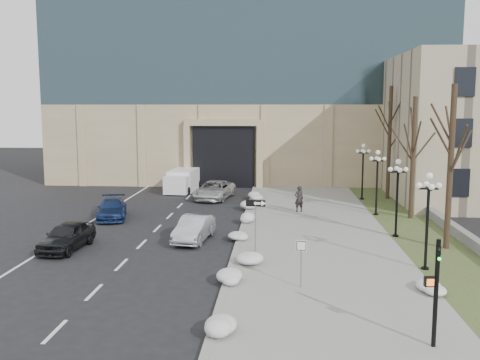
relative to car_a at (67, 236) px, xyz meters
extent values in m
plane|color=black|center=(10.30, -8.58, -0.76)|extent=(160.00, 160.00, 0.00)
cube|color=gray|center=(13.80, 5.42, -0.70)|extent=(9.00, 40.00, 0.12)
cube|color=gray|center=(9.30, 5.42, -0.69)|extent=(0.30, 40.00, 0.14)
cube|color=#3D4B25|center=(20.30, 5.42, -0.71)|extent=(4.00, 40.00, 0.10)
cube|color=gray|center=(22.30, 7.42, -0.41)|extent=(0.50, 30.00, 0.70)
cube|color=tan|center=(8.30, 33.42, 3.24)|extent=(40.00, 20.00, 8.00)
cube|color=black|center=(6.30, 24.42, 2.24)|extent=(6.00, 2.50, 6.00)
cube|color=tan|center=(6.30, 23.02, 5.54)|extent=(7.50, 0.60, 0.60)
cube|color=tan|center=(2.80, 23.02, 2.24)|extent=(0.60, 0.60, 6.00)
cube|color=tan|center=(9.80, 23.02, 2.24)|extent=(0.60, 0.60, 6.00)
cube|color=black|center=(24.30, 10.42, 1.74)|extent=(1.40, 0.25, 2.00)
cube|color=black|center=(24.30, 10.42, 5.24)|extent=(1.40, 0.25, 2.00)
cube|color=black|center=(24.30, 10.42, 8.74)|extent=(1.40, 0.25, 2.00)
imported|color=black|center=(0.00, 0.00, 0.00)|extent=(2.14, 4.60, 1.52)
imported|color=#B4B6BC|center=(6.67, 2.45, -0.03)|extent=(2.06, 4.57, 1.46)
imported|color=navy|center=(-0.10, 8.35, -0.07)|extent=(3.03, 5.09, 1.38)
imported|color=silver|center=(6.17, 16.74, 0.01)|extent=(3.49, 5.90, 1.54)
imported|color=#2A2A2E|center=(2.52, 20.15, -0.03)|extent=(1.93, 4.39, 1.47)
imported|color=black|center=(13.11, 11.06, 0.32)|extent=(0.82, 0.68, 1.92)
cube|color=silver|center=(2.76, 21.68, 0.23)|extent=(2.54, 5.09, 1.98)
cube|color=silver|center=(2.54, 18.72, 0.13)|extent=(2.19, 1.73, 1.58)
cylinder|color=black|center=(1.57, 18.99, -0.42)|extent=(0.30, 0.71, 0.69)
cylinder|color=black|center=(3.55, 18.84, -0.42)|extent=(0.30, 0.71, 0.69)
cylinder|color=black|center=(1.89, 23.23, -0.42)|extent=(0.30, 0.71, 0.69)
cylinder|color=black|center=(3.86, 23.08, -0.42)|extent=(0.30, 0.71, 0.69)
cylinder|color=slate|center=(10.38, -0.10, 0.67)|extent=(0.07, 0.07, 2.86)
cube|color=black|center=(10.38, -0.10, 1.98)|extent=(1.04, 0.13, 0.35)
cube|color=white|center=(10.54, -0.14, 1.98)|extent=(0.49, 0.05, 0.13)
cone|color=white|center=(10.81, -0.17, 1.98)|extent=(0.26, 0.30, 0.29)
cylinder|color=slate|center=(12.56, -5.66, 0.31)|extent=(0.06, 0.06, 2.15)
cube|color=white|center=(12.56, -5.66, 1.19)|extent=(0.47, 0.09, 0.47)
cube|color=black|center=(12.55, -5.69, 1.19)|extent=(0.41, 0.05, 0.41)
cube|color=white|center=(12.55, -5.69, 1.19)|extent=(0.35, 0.05, 0.35)
cylinder|color=black|center=(16.60, -11.08, 1.07)|extent=(0.15, 0.15, 3.67)
cylinder|color=black|center=(16.60, -11.08, -0.72)|extent=(0.46, 0.46, 0.09)
imported|color=black|center=(16.60, -11.08, 2.27)|extent=(0.19, 0.83, 0.17)
sphere|color=#19E533|center=(16.61, -11.22, 2.31)|extent=(0.11, 0.11, 0.11)
cube|color=black|center=(16.37, -11.09, 1.53)|extent=(0.33, 0.20, 0.32)
cube|color=orange|center=(16.38, -11.19, 1.53)|extent=(0.23, 0.03, 0.23)
ellipsoid|color=silver|center=(9.74, -10.89, -0.46)|extent=(1.10, 1.60, 0.36)
ellipsoid|color=silver|center=(9.77, -5.52, -0.46)|extent=(1.10, 1.60, 0.36)
ellipsoid|color=silver|center=(9.94, -2.18, -0.46)|extent=(1.10, 1.60, 0.36)
ellipsoid|color=silver|center=(9.43, 2.43, -0.46)|extent=(1.10, 1.60, 0.36)
ellipsoid|color=silver|center=(9.77, 7.07, -0.46)|extent=(1.10, 1.60, 0.36)
ellipsoid|color=silver|center=(9.66, 11.97, -0.46)|extent=(1.10, 1.60, 0.36)
ellipsoid|color=silver|center=(9.87, 16.25, -0.46)|extent=(1.10, 1.60, 0.36)
ellipsoid|color=silver|center=(17.65, -5.80, -0.46)|extent=(1.10, 1.60, 0.36)
cylinder|color=black|center=(18.60, -2.58, -0.66)|extent=(0.36, 0.36, 0.20)
cylinder|color=black|center=(18.60, -2.58, 1.24)|extent=(0.14, 0.14, 4.00)
cylinder|color=black|center=(18.60, -2.58, 3.24)|extent=(0.10, 0.90, 0.10)
cylinder|color=black|center=(18.60, -2.58, 3.24)|extent=(0.90, 0.10, 0.10)
sphere|color=silver|center=(18.60, -2.58, 3.84)|extent=(0.32, 0.32, 0.32)
sphere|color=silver|center=(19.05, -2.58, 3.39)|extent=(0.28, 0.28, 0.28)
sphere|color=silver|center=(18.15, -2.58, 3.39)|extent=(0.28, 0.28, 0.28)
sphere|color=silver|center=(18.60, -2.13, 3.39)|extent=(0.28, 0.28, 0.28)
sphere|color=silver|center=(18.60, -3.03, 3.39)|extent=(0.28, 0.28, 0.28)
cylinder|color=black|center=(18.60, 3.92, -0.66)|extent=(0.36, 0.36, 0.20)
cylinder|color=black|center=(18.60, 3.92, 1.24)|extent=(0.14, 0.14, 4.00)
cylinder|color=black|center=(18.60, 3.92, 3.24)|extent=(0.10, 0.90, 0.10)
cylinder|color=black|center=(18.60, 3.92, 3.24)|extent=(0.90, 0.10, 0.10)
sphere|color=silver|center=(18.60, 3.92, 3.84)|extent=(0.32, 0.32, 0.32)
sphere|color=silver|center=(19.05, 3.92, 3.39)|extent=(0.28, 0.28, 0.28)
sphere|color=silver|center=(18.15, 3.92, 3.39)|extent=(0.28, 0.28, 0.28)
sphere|color=silver|center=(18.60, 4.37, 3.39)|extent=(0.28, 0.28, 0.28)
sphere|color=silver|center=(18.60, 3.47, 3.39)|extent=(0.28, 0.28, 0.28)
cylinder|color=black|center=(18.60, 10.42, -0.66)|extent=(0.36, 0.36, 0.20)
cylinder|color=black|center=(18.60, 10.42, 1.24)|extent=(0.14, 0.14, 4.00)
cylinder|color=black|center=(18.60, 10.42, 3.24)|extent=(0.10, 0.90, 0.10)
cylinder|color=black|center=(18.60, 10.42, 3.24)|extent=(0.90, 0.10, 0.10)
sphere|color=silver|center=(18.60, 10.42, 3.84)|extent=(0.32, 0.32, 0.32)
sphere|color=silver|center=(19.05, 10.42, 3.39)|extent=(0.28, 0.28, 0.28)
sphere|color=silver|center=(18.15, 10.42, 3.39)|extent=(0.28, 0.28, 0.28)
sphere|color=silver|center=(18.60, 10.87, 3.39)|extent=(0.28, 0.28, 0.28)
sphere|color=silver|center=(18.60, 9.97, 3.39)|extent=(0.28, 0.28, 0.28)
cylinder|color=black|center=(18.60, 16.92, -0.66)|extent=(0.36, 0.36, 0.20)
cylinder|color=black|center=(18.60, 16.92, 1.24)|extent=(0.14, 0.14, 4.00)
cylinder|color=black|center=(18.60, 16.92, 3.24)|extent=(0.10, 0.90, 0.10)
cylinder|color=black|center=(18.60, 16.92, 3.24)|extent=(0.90, 0.10, 0.10)
sphere|color=silver|center=(18.60, 16.92, 3.84)|extent=(0.32, 0.32, 0.32)
sphere|color=silver|center=(19.05, 16.92, 3.39)|extent=(0.28, 0.28, 0.28)
sphere|color=silver|center=(18.15, 16.92, 3.39)|extent=(0.28, 0.28, 0.28)
sphere|color=silver|center=(18.60, 17.37, 3.39)|extent=(0.28, 0.28, 0.28)
sphere|color=silver|center=(18.60, 16.47, 3.39)|extent=(0.28, 0.28, 0.28)
cylinder|color=black|center=(20.80, 1.42, 3.74)|extent=(0.32, 0.32, 9.00)
cylinder|color=black|center=(20.80, 9.42, 3.49)|extent=(0.32, 0.32, 8.50)
cylinder|color=black|center=(20.80, 17.42, 3.99)|extent=(0.32, 0.32, 9.50)
camera|label=1|loc=(11.52, -27.86, 7.05)|focal=40.00mm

